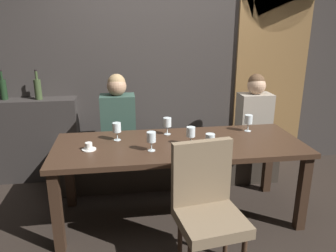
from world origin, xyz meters
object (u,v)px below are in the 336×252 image
at_px(diner_redhead, 118,114).
at_px(wine_glass_end_right, 167,123).
at_px(wine_glass_center_back, 249,120).
at_px(wine_glass_far_left, 191,132).
at_px(wine_glass_end_left, 151,138).
at_px(banquette_bench, 168,164).
at_px(wine_glass_near_right, 117,128).
at_px(wine_bottle_pale_label, 38,89).
at_px(chair_near_side, 207,202).
at_px(wine_glass_center_front, 210,139).
at_px(diner_bearded, 254,110).
at_px(espresso_cup, 89,147).
at_px(dining_table, 179,152).
at_px(wine_bottle_dark_red, 3,89).

relative_size(diner_redhead, wine_glass_end_right, 4.93).
xyz_separation_m(wine_glass_center_back, wine_glass_far_left, (-0.64, -0.29, 0.00)).
xyz_separation_m(wine_glass_center_back, wine_glass_end_left, (-0.99, -0.38, -0.00)).
xyz_separation_m(banquette_bench, wine_glass_near_right, (-0.54, -0.55, 0.62)).
xyz_separation_m(banquette_bench, wine_bottle_pale_label, (-1.39, 0.32, 0.84)).
distance_m(diner_redhead, wine_glass_far_left, 0.99).
bearing_deg(chair_near_side, diner_redhead, 113.00).
height_order(chair_near_side, wine_glass_center_front, chair_near_side).
height_order(diner_bearded, wine_glass_near_right, diner_bearded).
bearing_deg(wine_bottle_pale_label, wine_glass_center_front, -38.84).
distance_m(wine_bottle_pale_label, espresso_cup, 1.27).
height_order(chair_near_side, wine_glass_center_back, chair_near_side).
xyz_separation_m(wine_glass_center_back, wine_glass_near_right, (-1.27, -0.08, -0.00)).
relative_size(dining_table, wine_glass_center_back, 13.41).
bearing_deg(wine_glass_center_front, wine_glass_center_back, 43.45).
relative_size(banquette_bench, wine_glass_center_front, 15.24).
height_order(banquette_bench, wine_glass_end_right, wine_glass_end_right).
height_order(diner_redhead, wine_glass_center_front, diner_redhead).
bearing_deg(dining_table, wine_bottle_dark_red, 148.82).
relative_size(wine_glass_near_right, wine_glass_end_left, 1.00).
height_order(wine_glass_end_left, wine_glass_end_right, same).
distance_m(chair_near_side, espresso_cup, 1.10).
bearing_deg(espresso_cup, wine_glass_end_left, -10.38).
relative_size(wine_glass_center_front, espresso_cup, 1.37).
height_order(wine_bottle_dark_red, espresso_cup, wine_bottle_dark_red).
distance_m(wine_glass_center_back, wine_glass_near_right, 1.27).
height_order(diner_bearded, wine_bottle_dark_red, wine_bottle_dark_red).
distance_m(wine_bottle_pale_label, wine_glass_far_left, 1.85).
xyz_separation_m(dining_table, wine_glass_end_right, (-0.07, 0.25, 0.20)).
bearing_deg(wine_glass_center_back, dining_table, -162.50).
height_order(banquette_bench, wine_glass_near_right, wine_glass_near_right).
height_order(wine_glass_end_left, espresso_cup, wine_glass_end_left).
xyz_separation_m(dining_table, chair_near_side, (0.07, -0.72, -0.09)).
bearing_deg(wine_bottle_dark_red, diner_bearded, -7.76).
height_order(chair_near_side, espresso_cup, chair_near_side).
distance_m(diner_bearded, wine_glass_center_front, 1.23).
bearing_deg(chair_near_side, wine_bottle_dark_red, 135.70).
height_order(wine_glass_near_right, wine_glass_center_front, same).
bearing_deg(dining_table, banquette_bench, 90.00).
bearing_deg(espresso_cup, wine_glass_near_right, 41.03).
relative_size(wine_bottle_pale_label, wine_glass_center_back, 1.99).
bearing_deg(wine_bottle_dark_red, wine_glass_center_front, -34.05).
height_order(diner_bearded, wine_glass_end_right, diner_bearded).
xyz_separation_m(chair_near_side, wine_glass_center_front, (0.14, 0.46, 0.30)).
bearing_deg(wine_glass_end_right, wine_glass_near_right, -168.70).
bearing_deg(chair_near_side, wine_glass_center_front, 73.32).
xyz_separation_m(wine_glass_end_left, espresso_cup, (-0.52, 0.09, -0.09)).
height_order(wine_glass_near_right, wine_glass_end_right, same).
bearing_deg(wine_glass_end_right, chair_near_side, -81.76).
distance_m(dining_table, wine_glass_end_right, 0.33).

